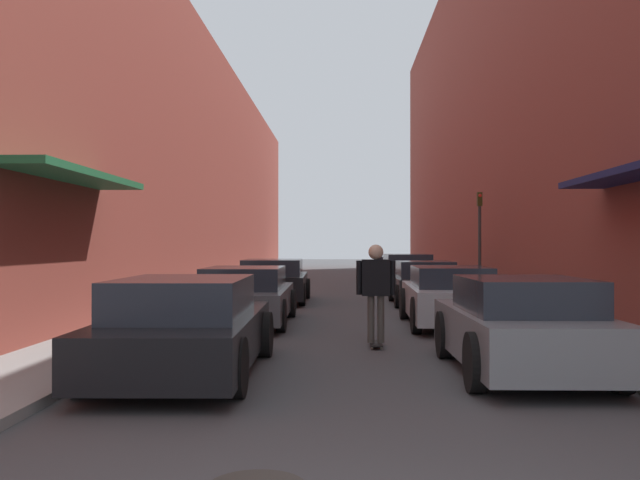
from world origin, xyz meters
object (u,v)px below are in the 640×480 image
(parked_car_left_2, at_px, (273,281))
(parked_car_right_1, at_px, (449,296))
(parked_car_left_1, at_px, (246,296))
(parked_car_right_4, at_px, (395,270))
(traffic_light, at_px, (480,231))
(skateboarder, at_px, (376,284))
(parked_car_left_0, at_px, (186,327))
(parked_car_right_3, at_px, (407,274))
(parked_car_right_2, at_px, (424,284))
(parked_car_right_0, at_px, (521,327))

(parked_car_left_2, distance_m, parked_car_right_1, 7.48)
(parked_car_left_1, xyz_separation_m, parked_car_right_1, (4.36, -0.23, 0.02))
(parked_car_right_4, relative_size, traffic_light, 1.33)
(skateboarder, bearing_deg, parked_car_left_0, -135.10)
(parked_car_right_3, bearing_deg, parked_car_right_2, -89.72)
(parked_car_right_3, height_order, skateboarder, skateboarder)
(parked_car_right_4, bearing_deg, parked_car_right_0, -89.69)
(parked_car_right_4, xyz_separation_m, skateboarder, (-1.70, -19.01, 0.48))
(parked_car_left_0, bearing_deg, parked_car_left_2, 89.98)
(parked_car_left_0, xyz_separation_m, skateboarder, (2.63, 2.62, 0.43))
(parked_car_right_0, height_order, parked_car_right_2, parked_car_right_0)
(parked_car_right_0, height_order, parked_car_right_1, parked_car_right_0)
(parked_car_left_1, bearing_deg, skateboarder, -51.57)
(parked_car_right_0, bearing_deg, parked_car_right_1, 91.28)
(parked_car_right_3, xyz_separation_m, skateboarder, (-1.75, -13.67, 0.40))
(parked_car_left_1, relative_size, parked_car_right_0, 1.14)
(parked_car_left_0, relative_size, parked_car_right_0, 1.16)
(parked_car_left_0, height_order, parked_car_left_1, parked_car_left_0)
(parked_car_right_0, bearing_deg, parked_car_left_0, -177.51)
(parked_car_left_1, relative_size, traffic_light, 1.42)
(parked_car_right_0, distance_m, skateboarder, 3.07)
(parked_car_left_2, bearing_deg, traffic_light, 17.70)
(skateboarder, bearing_deg, traffic_light, 70.95)
(parked_car_right_4, height_order, skateboarder, skateboarder)
(parked_car_right_1, height_order, traffic_light, traffic_light)
(parked_car_right_1, bearing_deg, parked_car_left_2, 125.33)
(parked_car_right_4, relative_size, skateboarder, 2.55)
(parked_car_left_2, height_order, parked_car_right_1, parked_car_left_2)
(parked_car_right_0, xyz_separation_m, parked_car_right_1, (-0.12, 5.55, -0.01))
(parked_car_left_2, bearing_deg, parked_car_left_1, -90.30)
(parked_car_left_1, xyz_separation_m, parked_car_right_2, (4.44, 5.10, -0.00))
(parked_car_right_1, bearing_deg, traffic_light, 74.91)
(skateboarder, bearing_deg, parked_car_left_2, 105.91)
(parked_car_right_3, bearing_deg, parked_car_left_0, -105.07)
(parked_car_left_2, relative_size, parked_car_right_0, 1.08)
(parked_car_right_2, relative_size, parked_car_right_4, 0.89)
(parked_car_right_1, distance_m, parked_car_right_2, 5.33)
(parked_car_right_2, bearing_deg, parked_car_right_0, -89.77)
(parked_car_right_3, xyz_separation_m, parked_car_right_4, (-0.05, 5.35, -0.08))
(parked_car_left_1, xyz_separation_m, parked_car_right_4, (4.36, 15.66, -0.02))
(parked_car_left_1, distance_m, parked_car_right_4, 16.26)
(parked_car_right_2, xyz_separation_m, skateboarder, (-1.78, -8.45, 0.46))
(skateboarder, bearing_deg, parked_car_right_0, -53.16)
(parked_car_right_4, bearing_deg, parked_car_left_1, -105.57)
(parked_car_left_0, distance_m, traffic_light, 15.46)
(parked_car_right_0, relative_size, parked_car_right_2, 1.05)
(parked_car_right_2, relative_size, parked_car_right_3, 0.95)
(parked_car_right_3, bearing_deg, parked_car_left_2, -134.55)
(parked_car_right_4, bearing_deg, parked_car_right_3, -89.48)
(parked_car_right_0, xyz_separation_m, parked_car_right_3, (-0.07, 16.10, 0.03))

